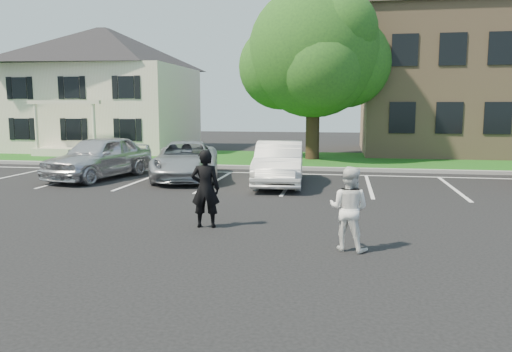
{
  "coord_description": "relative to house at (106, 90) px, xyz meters",
  "views": [
    {
      "loc": [
        1.9,
        -9.72,
        2.77
      ],
      "look_at": [
        0.0,
        1.0,
        1.25
      ],
      "focal_mm": 35.0,
      "sensor_mm": 36.0,
      "label": 1
    }
  ],
  "objects": [
    {
      "name": "stall_lines",
      "position": [
        14.4,
        -11.02,
        -3.82
      ],
      "size": [
        34.0,
        5.36,
        0.01
      ],
      "color": "silver",
      "rests_on": "ground"
    },
    {
      "name": "house",
      "position": [
        0.0,
        0.0,
        0.0
      ],
      "size": [
        10.3,
        9.22,
        7.6
      ],
      "color": "beige",
      "rests_on": "ground"
    },
    {
      "name": "man_black_suit",
      "position": [
        11.79,
        -18.79,
        -2.93
      ],
      "size": [
        0.71,
        0.51,
        1.8
      ],
      "primitive_type": "imported",
      "rotation": [
        0.0,
        0.0,
        3.27
      ],
      "color": "black",
      "rests_on": "ground"
    },
    {
      "name": "car_white_sedan",
      "position": [
        12.63,
        -12.19,
        -3.06
      ],
      "size": [
        1.97,
        4.76,
        1.53
      ],
      "primitive_type": "imported",
      "rotation": [
        0.0,
        0.0,
        0.08
      ],
      "color": "white",
      "rests_on": "ground"
    },
    {
      "name": "car_silver_minivan",
      "position": [
        8.92,
        -11.4,
        -3.11
      ],
      "size": [
        3.62,
        5.61,
        1.44
      ],
      "primitive_type": "imported",
      "rotation": [
        0.0,
        0.0,
        0.26
      ],
      "color": "#AAACB1",
      "rests_on": "ground"
    },
    {
      "name": "man_white_shirt",
      "position": [
        15.02,
        -20.1,
        -3.01
      ],
      "size": [
        0.95,
        0.84,
        1.64
      ],
      "primitive_type": "imported",
      "rotation": [
        0.0,
        0.0,
        2.81
      ],
      "color": "white",
      "rests_on": "ground"
    },
    {
      "name": "grass_strip",
      "position": [
        13.0,
        -3.97,
        -3.79
      ],
      "size": [
        44.0,
        8.0,
        0.08
      ],
      "primitive_type": "cube",
      "color": "#1A4E15",
      "rests_on": "ground"
    },
    {
      "name": "tree",
      "position": [
        13.36,
        -3.75,
        1.52
      ],
      "size": [
        7.8,
        7.2,
        8.8
      ],
      "color": "black",
      "rests_on": "ground"
    },
    {
      "name": "curb",
      "position": [
        13.0,
        -7.97,
        -3.75
      ],
      "size": [
        40.0,
        0.3,
        0.15
      ],
      "primitive_type": "cube",
      "color": "gray",
      "rests_on": "ground"
    },
    {
      "name": "car_silver_west",
      "position": [
        5.57,
        -11.85,
        -3.0
      ],
      "size": [
        3.0,
        5.19,
        1.66
      ],
      "primitive_type": "imported",
      "rotation": [
        0.0,
        0.0,
        -0.22
      ],
      "color": "silver",
      "rests_on": "ground"
    },
    {
      "name": "ground_plane",
      "position": [
        13.0,
        -19.97,
        -3.83
      ],
      "size": [
        90.0,
        90.0,
        0.0
      ],
      "primitive_type": "plane",
      "color": "black",
      "rests_on": "ground"
    }
  ]
}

